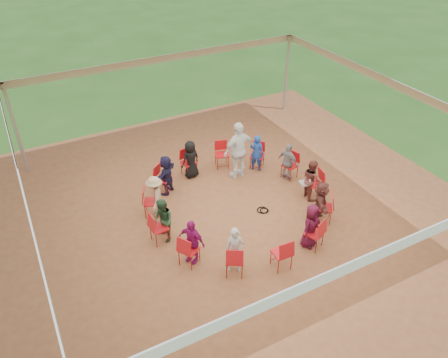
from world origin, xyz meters
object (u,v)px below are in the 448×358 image
person_seated_7 (192,241)px  laptop (306,181)px  person_seated_0 (311,179)px  person_seated_5 (155,196)px  chair_0 (314,183)px  cable_coil (263,210)px  person_seated_10 (321,202)px  person_seated_8 (235,250)px  standing_person (239,150)px  chair_6 (152,202)px  person_seated_3 (191,159)px  chair_4 (189,163)px  chair_11 (314,233)px  chair_1 (290,166)px  person_seated_9 (311,226)px  chair_7 (159,228)px  chair_3 (222,155)px  person_seated_1 (288,162)px  chair_5 (163,179)px  chair_10 (282,253)px  person_seated_2 (257,153)px  person_seated_4 (166,175)px  chair_9 (235,259)px  chair_2 (257,156)px  person_seated_6 (163,221)px  chair_8 (189,250)px  chair_12 (324,207)px

person_seated_7 → laptop: bearing=70.0°
person_seated_0 → person_seated_5: size_ratio=1.00×
chair_0 → cable_coil: size_ratio=2.62×
person_seated_10 → laptop: bearing=22.3°
person_seated_8 → standing_person: standing_person is taller
person_seated_0 → standing_person: bearing=44.6°
chair_6 → person_seated_3: 2.18m
chair_4 → chair_11: same height
cable_coil → laptop: laptop is taller
standing_person → laptop: (1.18, -1.91, -0.35)m
cable_coil → chair_0: bearing=-2.6°
chair_1 → chair_4: size_ratio=1.00×
person_seated_0 → laptop: (-0.16, 0.03, -0.03)m
chair_11 → person_seated_8: bearing=149.5°
person_seated_9 → chair_7: bearing=125.6°
chair_7 → laptop: size_ratio=2.43×
chair_3 → chair_7: (-3.09, -2.45, 0.00)m
chair_6 → person_seated_1: person_seated_1 is taller
chair_11 → chair_5: bearing=96.9°
chair_0 → chair_1: size_ratio=1.00×
chair_0 → chair_4: (-2.80, 2.77, 0.00)m
person_seated_7 → standing_person: (2.84, 2.73, 0.32)m
chair_10 → cable_coil: (0.79, 2.05, -0.43)m
chair_0 → person_seated_5: (-4.44, 1.34, 0.18)m
chair_3 → chair_4: bearing=13.8°
person_seated_2 → chair_5: bearing=39.9°
person_seated_8 → cable_coil: bearing=72.3°
person_seated_3 → chair_6: bearing=24.9°
cable_coil → person_seated_4: bearing=134.2°
chair_1 → chair_3: same height
chair_5 → person_seated_7: size_ratio=0.72×
chair_10 → person_seated_8: size_ratio=0.72×
chair_0 → person_seated_5: bearing=83.3°
chair_3 → chair_11: (0.29, -4.47, 0.00)m
chair_9 → chair_10: same height
chair_2 → person_seated_1: person_seated_1 is taller
standing_person → cable_coil: 2.12m
person_seated_6 → chair_9: bearing=24.9°
standing_person → person_seated_5: bearing=5.1°
person_seated_1 → person_seated_3: (-2.59, 1.55, 0.00)m
chair_6 → person_seated_8: (1.02, -2.92, 0.18)m
chair_1 → chair_7: same height
chair_1 → chair_11: same height
chair_4 → chair_7: size_ratio=1.00×
chair_0 → person_seated_5: 4.64m
chair_8 → chair_3: bearing=110.8°
chair_12 → person_seated_9: bearing=160.2°
chair_2 → laptop: 2.11m
person_seated_0 → chair_8: bearing=111.3°
chair_10 → person_seated_5: 3.85m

